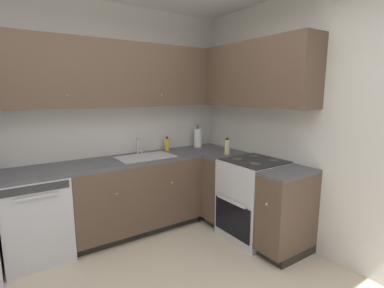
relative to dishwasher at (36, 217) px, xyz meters
name	(u,v)px	position (x,y,z in m)	size (l,w,h in m)	color
wall_back	(86,121)	(0.62, 0.33, 0.90)	(3.67, 0.05, 2.66)	silver
wall_right	(323,126)	(2.43, -1.48, 0.90)	(0.05, 3.67, 2.66)	silver
dishwasher	(36,217)	(0.00, 0.00, 0.00)	(0.60, 0.63, 0.86)	silver
lower_cabinets_back	(135,196)	(1.06, 0.00, 0.00)	(1.50, 0.62, 0.86)	brown
countertop_back	(134,160)	(1.05, 0.00, 0.45)	(2.71, 0.60, 0.04)	#4C4C51
lower_cabinets_right	(255,202)	(2.11, -0.94, 0.00)	(0.62, 1.24, 0.86)	brown
countertop_right	(257,164)	(2.11, -0.94, 0.45)	(0.60, 1.24, 0.03)	#4C4C51
oven_range	(254,198)	(2.13, -0.90, 0.02)	(0.68, 0.62, 1.04)	silver
upper_cabinets_back	(112,75)	(0.89, 0.14, 1.42)	(2.39, 0.34, 0.72)	brown
upper_cabinets_right	(247,75)	(2.25, -0.59, 1.42)	(0.32, 1.79, 0.72)	brown
sink	(146,160)	(1.19, -0.03, 0.42)	(0.66, 0.40, 0.10)	#B7B7BC
faucet	(139,144)	(1.20, 0.18, 0.60)	(0.07, 0.16, 0.22)	silver
soap_bottle	(167,144)	(1.60, 0.18, 0.54)	(0.06, 0.06, 0.18)	gold
paper_towel_roll	(198,138)	(2.08, 0.16, 0.59)	(0.11, 0.11, 0.32)	white
oil_bottle	(227,147)	(2.11, -0.44, 0.56)	(0.06, 0.06, 0.21)	beige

